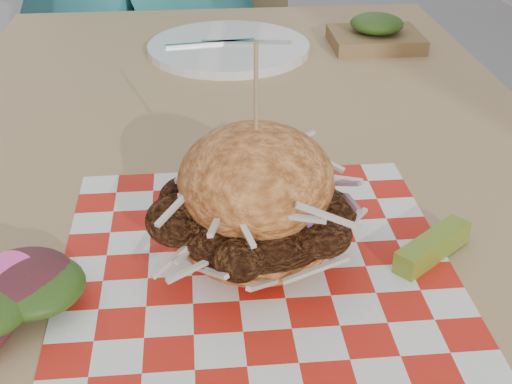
# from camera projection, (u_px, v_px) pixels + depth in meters

# --- Properties ---
(patio_table) EXTENTS (0.80, 1.20, 0.75)m
(patio_table) POSITION_uv_depth(u_px,v_px,m) (245.00, 191.00, 0.94)
(patio_table) COLOR tan
(patio_table) RESTS_ON ground
(patio_chair) EXTENTS (0.43, 0.44, 0.95)m
(patio_chair) POSITION_uv_depth(u_px,v_px,m) (215.00, 36.00, 1.91)
(patio_chair) COLOR tan
(patio_chair) RESTS_ON ground
(paper_liner) EXTENTS (0.36, 0.36, 0.00)m
(paper_liner) POSITION_uv_depth(u_px,v_px,m) (256.00, 260.00, 0.67)
(paper_liner) COLOR red
(paper_liner) RESTS_ON patio_table
(sandwich) EXTENTS (0.18, 0.18, 0.21)m
(sandwich) POSITION_uv_depth(u_px,v_px,m) (256.00, 206.00, 0.64)
(sandwich) COLOR #EA8D42
(sandwich) RESTS_ON paper_liner
(pickle_spear) EXTENTS (0.09, 0.08, 0.02)m
(pickle_spear) POSITION_uv_depth(u_px,v_px,m) (433.00, 247.00, 0.67)
(pickle_spear) COLOR olive
(pickle_spear) RESTS_ON paper_liner
(place_setting) EXTENTS (0.27, 0.27, 0.02)m
(place_setting) POSITION_uv_depth(u_px,v_px,m) (229.00, 48.00, 1.19)
(place_setting) COLOR white
(place_setting) RESTS_ON patio_table
(kraft_tray) EXTENTS (0.15, 0.12, 0.06)m
(kraft_tray) POSITION_uv_depth(u_px,v_px,m) (376.00, 34.00, 1.20)
(kraft_tray) COLOR olive
(kraft_tray) RESTS_ON patio_table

